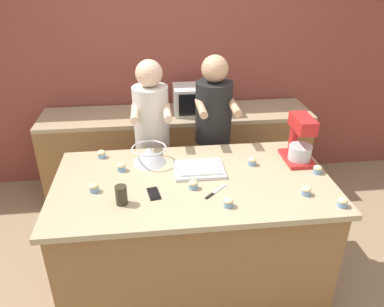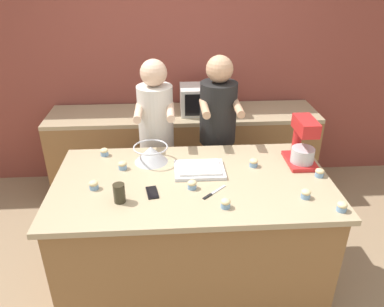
# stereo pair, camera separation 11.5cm
# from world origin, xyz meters

# --- Properties ---
(ground_plane) EXTENTS (16.00, 16.00, 0.00)m
(ground_plane) POSITION_xyz_m (0.00, 0.00, 0.00)
(ground_plane) COLOR #937A5B
(back_wall) EXTENTS (10.00, 0.06, 2.70)m
(back_wall) POSITION_xyz_m (0.00, 1.77, 1.35)
(back_wall) COLOR brown
(back_wall) RESTS_ON ground_plane
(island_counter) EXTENTS (1.94, 1.05, 0.96)m
(island_counter) POSITION_xyz_m (0.00, 0.00, 0.48)
(island_counter) COLOR olive
(island_counter) RESTS_ON ground_plane
(back_counter) EXTENTS (2.80, 0.60, 0.91)m
(back_counter) POSITION_xyz_m (0.00, 1.42, 0.45)
(back_counter) COLOR olive
(back_counter) RESTS_ON ground_plane
(person_left) EXTENTS (0.32, 0.49, 1.62)m
(person_left) POSITION_xyz_m (-0.27, 0.78, 0.87)
(person_left) COLOR #33384C
(person_left) RESTS_ON ground_plane
(person_right) EXTENTS (0.33, 0.50, 1.64)m
(person_right) POSITION_xyz_m (0.27, 0.78, 0.87)
(person_right) COLOR brown
(person_right) RESTS_ON ground_plane
(stand_mixer) EXTENTS (0.20, 0.30, 0.36)m
(stand_mixer) POSITION_xyz_m (0.83, 0.19, 1.12)
(stand_mixer) COLOR red
(stand_mixer) RESTS_ON island_counter
(mixing_bowl) EXTENTS (0.26, 0.26, 0.13)m
(mixing_bowl) POSITION_xyz_m (-0.30, 0.29, 1.03)
(mixing_bowl) COLOR #BCBCC1
(mixing_bowl) RESTS_ON island_counter
(baking_tray) EXTENTS (0.36, 0.28, 0.04)m
(baking_tray) POSITION_xyz_m (0.06, 0.12, 0.98)
(baking_tray) COLOR silver
(baking_tray) RESTS_ON island_counter
(microwave_oven) EXTENTS (0.56, 0.34, 0.28)m
(microwave_oven) POSITION_xyz_m (0.25, 1.42, 1.05)
(microwave_oven) COLOR silver
(microwave_oven) RESTS_ON back_counter
(cell_phone) EXTENTS (0.09, 0.15, 0.01)m
(cell_phone) POSITION_xyz_m (-0.28, -0.15, 0.96)
(cell_phone) COLOR black
(cell_phone) RESTS_ON island_counter
(drinking_glass) EXTENTS (0.08, 0.08, 0.13)m
(drinking_glass) POSITION_xyz_m (-0.48, -0.23, 1.02)
(drinking_glass) COLOR #332D1E
(drinking_glass) RESTS_ON island_counter
(knife) EXTENTS (0.17, 0.16, 0.01)m
(knife) POSITION_xyz_m (0.12, -0.18, 0.96)
(knife) COLOR #BCBCC1
(knife) RESTS_ON island_counter
(cupcake_0) EXTENTS (0.06, 0.06, 0.06)m
(cupcake_0) POSITION_xyz_m (-0.66, 0.41, 0.99)
(cupcake_0) COLOR #759EC6
(cupcake_0) RESTS_ON island_counter
(cupcake_1) EXTENTS (0.06, 0.06, 0.06)m
(cupcake_1) POSITION_xyz_m (0.89, -0.42, 0.99)
(cupcake_1) COLOR #759EC6
(cupcake_1) RESTS_ON island_counter
(cupcake_2) EXTENTS (0.06, 0.06, 0.06)m
(cupcake_2) POSITION_xyz_m (0.18, -0.34, 0.99)
(cupcake_2) COLOR #759EC6
(cupcake_2) RESTS_ON island_counter
(cupcake_3) EXTENTS (0.06, 0.06, 0.06)m
(cupcake_3) POSITION_xyz_m (0.71, -0.27, 0.99)
(cupcake_3) COLOR #759EC6
(cupcake_3) RESTS_ON island_counter
(cupcake_4) EXTENTS (0.06, 0.06, 0.06)m
(cupcake_4) POSITION_xyz_m (-0.67, -0.07, 0.99)
(cupcake_4) COLOR #759EC6
(cupcake_4) RESTS_ON island_counter
(cupcake_5) EXTENTS (0.06, 0.06, 0.06)m
(cupcake_5) POSITION_xyz_m (-0.01, -0.11, 0.99)
(cupcake_5) COLOR #759EC6
(cupcake_5) RESTS_ON island_counter
(cupcake_6) EXTENTS (0.06, 0.06, 0.06)m
(cupcake_6) POSITION_xyz_m (0.90, -0.01, 0.99)
(cupcake_6) COLOR #759EC6
(cupcake_6) RESTS_ON island_counter
(cupcake_7) EXTENTS (0.06, 0.06, 0.06)m
(cupcake_7) POSITION_xyz_m (0.47, 0.16, 0.99)
(cupcake_7) COLOR #759EC6
(cupcake_7) RESTS_ON island_counter
(cupcake_8) EXTENTS (0.06, 0.06, 0.06)m
(cupcake_8) POSITION_xyz_m (-0.50, 0.19, 0.99)
(cupcake_8) COLOR #759EC6
(cupcake_8) RESTS_ON island_counter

